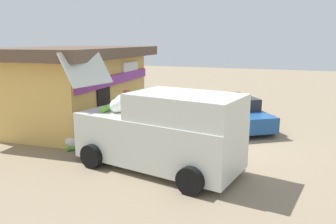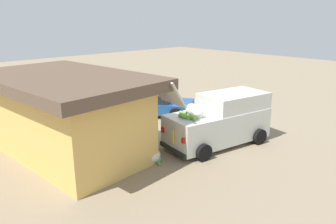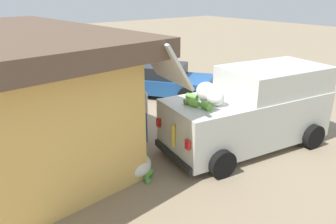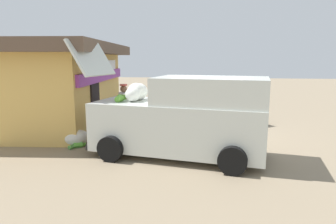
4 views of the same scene
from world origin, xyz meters
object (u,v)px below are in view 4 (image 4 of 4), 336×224
(paint_bucket, at_px, (137,110))
(parked_sedan, at_px, (211,105))
(customer_bending, at_px, (114,121))
(vendor_standing, at_px, (124,106))
(storefront_bar, at_px, (58,83))
(delivery_van, at_px, (184,117))
(unloaded_banana_pile, at_px, (77,138))

(paint_bucket, bearing_deg, parked_sedan, -97.80)
(customer_bending, bearing_deg, vendor_standing, 4.95)
(vendor_standing, bearing_deg, storefront_bar, 67.64)
(storefront_bar, relative_size, parked_sedan, 1.67)
(customer_bending, relative_size, paint_bucket, 2.97)
(storefront_bar, relative_size, vendor_standing, 4.41)
(parked_sedan, height_order, paint_bucket, parked_sedan)
(delivery_van, relative_size, parked_sedan, 1.15)
(storefront_bar, distance_m, unloaded_banana_pile, 3.53)
(delivery_van, xyz_separation_m, vendor_standing, (2.01, 2.14, -0.06))
(vendor_standing, bearing_deg, parked_sedan, -43.41)
(parked_sedan, distance_m, vendor_standing, 4.23)
(delivery_van, height_order, customer_bending, delivery_van)
(parked_sedan, distance_m, unloaded_banana_pile, 6.01)
(storefront_bar, bearing_deg, parked_sedan, -71.88)
(delivery_van, xyz_separation_m, paint_bucket, (5.52, 2.53, -0.81))
(vendor_standing, distance_m, customer_bending, 1.57)
(storefront_bar, height_order, unloaded_banana_pile, storefront_bar)
(storefront_bar, height_order, parked_sedan, storefront_bar)
(parked_sedan, xyz_separation_m, vendor_standing, (-3.06, 2.89, 0.39))
(storefront_bar, xyz_separation_m, vendor_standing, (-1.18, -2.86, -0.65))
(delivery_van, height_order, paint_bucket, delivery_van)
(customer_bending, distance_m, paint_bucket, 5.13)
(storefront_bar, xyz_separation_m, customer_bending, (-2.73, -3.00, -0.83))
(storefront_bar, bearing_deg, vendor_standing, -112.36)
(vendor_standing, relative_size, paint_bucket, 4.05)
(storefront_bar, relative_size, unloaded_banana_pile, 8.27)
(storefront_bar, xyz_separation_m, delivery_van, (-3.19, -5.00, -0.59))
(vendor_standing, height_order, paint_bucket, vendor_standing)
(storefront_bar, height_order, customer_bending, storefront_bar)
(vendor_standing, distance_m, unloaded_banana_pile, 1.95)
(customer_bending, distance_m, unloaded_banana_pile, 1.27)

